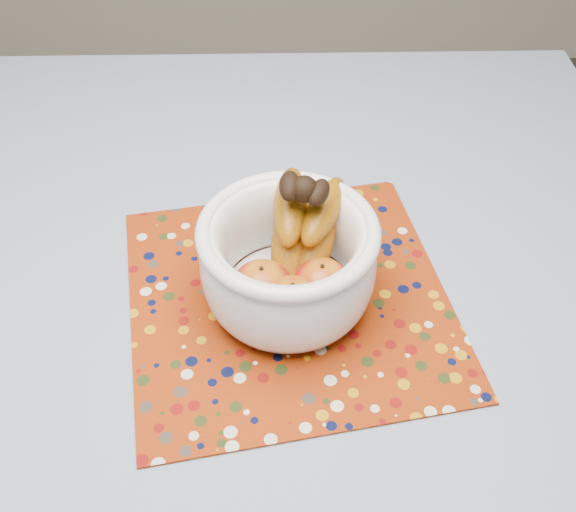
# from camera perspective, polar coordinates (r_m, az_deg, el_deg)

# --- Properties ---
(table) EXTENTS (1.20, 1.20, 0.75)m
(table) POSITION_cam_1_polar(r_m,az_deg,el_deg) (0.96, -5.20, -7.33)
(table) COLOR brown
(table) RESTS_ON ground
(tablecloth) EXTENTS (1.32, 1.32, 0.01)m
(tablecloth) POSITION_cam_1_polar(r_m,az_deg,el_deg) (0.90, -5.53, -4.15)
(tablecloth) COLOR slate
(tablecloth) RESTS_ON table
(placemat) EXTENTS (0.48, 0.48, 0.00)m
(placemat) POSITION_cam_1_polar(r_m,az_deg,el_deg) (0.89, 0.06, -3.58)
(placemat) COLOR maroon
(placemat) RESTS_ON tablecloth
(fruit_bowl) EXTENTS (0.23, 0.23, 0.19)m
(fruit_bowl) POSITION_cam_1_polar(r_m,az_deg,el_deg) (0.83, 0.53, 0.09)
(fruit_bowl) COLOR white
(fruit_bowl) RESTS_ON placemat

